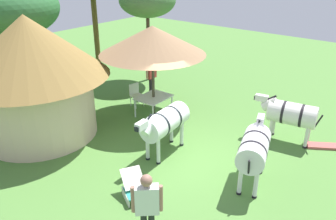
{
  "coord_description": "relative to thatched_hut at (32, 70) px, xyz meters",
  "views": [
    {
      "loc": [
        -7.3,
        -5.45,
        5.61
      ],
      "look_at": [
        0.56,
        0.81,
        1.0
      ],
      "focal_mm": 36.83,
      "sensor_mm": 36.0,
      "label": 1
    }
  ],
  "objects": [
    {
      "name": "patio_chair_east_end",
      "position": [
        3.71,
        -0.86,
        -1.74
      ],
      "size": [
        0.51,
        0.5,
        0.9
      ],
      "rotation": [
        0.0,
        0.0,
        -3.34
      ],
      "color": "silver",
      "rests_on": "ground_plane"
    },
    {
      "name": "zebra_nearest_camera",
      "position": [
        4.7,
        -6.67,
        -1.3
      ],
      "size": [
        0.94,
        2.13,
        1.49
      ],
      "rotation": [
        0.0,
        0.0,
        0.16
      ],
      "color": "silver",
      "rests_on": "ground_plane"
    },
    {
      "name": "guest_beside_umbrella",
      "position": [
        4.85,
        -0.71,
        -1.27
      ],
      "size": [
        0.59,
        0.22,
        1.65
      ],
      "rotation": [
        0.0,
        0.0,
        3.14
      ],
      "color": "black",
      "rests_on": "ground_plane"
    },
    {
      "name": "acacia_tree_right_background",
      "position": [
        1.74,
        3.99,
        1.33
      ],
      "size": [
        3.85,
        3.85,
        4.75
      ],
      "color": "brown",
      "rests_on": "ground_plane"
    },
    {
      "name": "acacia_tree_far_lawn",
      "position": [
        6.38,
        0.8,
        1.42
      ],
      "size": [
        2.53,
        2.53,
        4.45
      ],
      "color": "#413027",
      "rests_on": "ground_plane"
    },
    {
      "name": "zebra_by_umbrella",
      "position": [
        1.62,
        -4.02,
        -1.22
      ],
      "size": [
        2.35,
        0.83,
        1.58
      ],
      "rotation": [
        0.0,
        0.0,
        1.65
      ],
      "color": "silver",
      "rests_on": "ground_plane"
    },
    {
      "name": "patio_chair_west_end",
      "position": [
        3.17,
        -3.11,
        -1.74
      ],
      "size": [
        0.54,
        0.52,
        0.9
      ],
      "rotation": [
        0.0,
        0.0,
        -0.27
      ],
      "color": "silver",
      "rests_on": "ground_plane"
    },
    {
      "name": "striped_lounge_chair",
      "position": [
        -0.46,
        -4.75,
        -2.0
      ],
      "size": [
        0.85,
        0.96,
        0.62
      ],
      "rotation": [
        0.0,
        0.0,
        2.63
      ],
      "color": "teal",
      "rests_on": "ground_plane"
    },
    {
      "name": "standing_watcher",
      "position": [
        -1.45,
        -6.08,
        -1.19
      ],
      "size": [
        0.49,
        0.5,
        1.77
      ],
      "rotation": [
        0.0,
        0.0,
        -0.83
      ],
      "color": "black",
      "rests_on": "ground_plane"
    },
    {
      "name": "patio_dining_table",
      "position": [
        3.48,
        -2.0,
        -1.6
      ],
      "size": [
        1.27,
        1.01,
        0.74
      ],
      "rotation": [
        0.0,
        0.0,
        0.02
      ],
      "color": "silver",
      "rests_on": "ground_plane"
    },
    {
      "name": "thatched_hut",
      "position": [
        0.0,
        0.0,
        0.0
      ],
      "size": [
        4.84,
        4.84,
        3.97
      ],
      "rotation": [
        0.0,
        0.0,
        0.94
      ],
      "color": "beige",
      "rests_on": "ground_plane"
    },
    {
      "name": "zebra_toward_hut",
      "position": [
        1.91,
        -6.75,
        -1.2
      ],
      "size": [
        2.1,
        1.13,
        1.6
      ],
      "rotation": [
        0.0,
        0.0,
        5.02
      ],
      "color": "silver",
      "rests_on": "ground_plane"
    },
    {
      "name": "shade_umbrella",
      "position": [
        3.48,
        -2.0,
        0.59
      ],
      "size": [
        3.76,
        3.76,
        3.35
      ],
      "color": "#474332",
      "rests_on": "ground_plane"
    },
    {
      "name": "ground_plane",
      "position": [
        1.89,
        -4.32,
        -2.26
      ],
      "size": [
        36.0,
        36.0,
        0.0
      ],
      "primitive_type": "plane",
      "color": "#4C7B36"
    }
  ]
}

